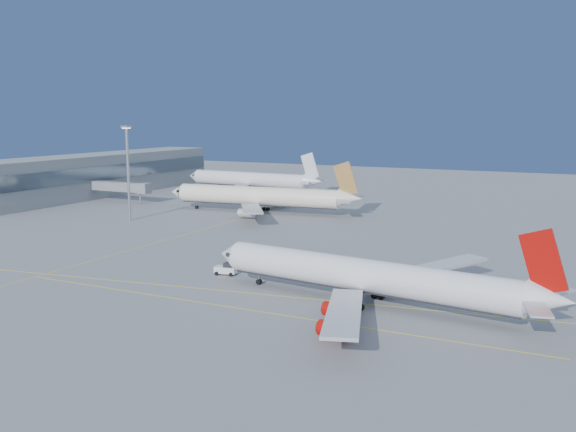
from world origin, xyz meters
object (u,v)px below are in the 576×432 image
(airliner_etihad, at_px, (262,196))
(airliner_third, at_px, (252,180))
(light_mast, at_px, (128,165))
(pushback_tug, at_px, (226,269))
(airliner_virgin, at_px, (371,277))

(airliner_etihad, distance_m, airliner_third, 52.14)
(light_mast, bearing_deg, pushback_tug, -35.45)
(light_mast, bearing_deg, airliner_etihad, 47.81)
(airliner_etihad, xyz_separation_m, airliner_third, (-28.26, 43.82, -0.14))
(airliner_third, relative_size, pushback_tug, 13.71)
(airliner_third, distance_m, light_mast, 73.68)
(airliner_etihad, distance_m, pushback_tug, 76.12)
(pushback_tug, bearing_deg, airliner_etihad, 103.30)
(airliner_virgin, height_order, pushback_tug, airliner_virgin)
(airliner_etihad, bearing_deg, light_mast, -138.15)
(airliner_third, bearing_deg, pushback_tug, -60.43)
(airliner_etihad, xyz_separation_m, pushback_tug, (30.60, -69.59, -3.90))
(airliner_virgin, height_order, light_mast, light_mast)
(airliner_etihad, relative_size, light_mast, 2.37)
(airliner_virgin, relative_size, light_mast, 2.27)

